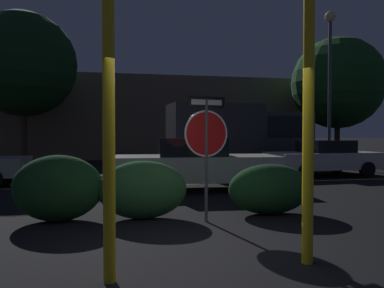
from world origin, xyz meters
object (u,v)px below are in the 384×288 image
(yellow_pole_left, at_px, (109,138))
(hedge_bush_1, at_px, (58,188))
(passing_car_2, at_px, (195,164))
(street_lamp, at_px, (330,59))
(stop_sign, at_px, (206,135))
(tree_2, at_px, (338,83))
(passing_car_3, at_px, (323,158))
(delivery_truck, at_px, (242,134))
(tree_1, at_px, (23,64))
(hedge_bush_3, at_px, (270,189))
(yellow_pole_right, at_px, (308,127))
(hedge_bush_2, at_px, (143,190))

(yellow_pole_left, height_order, hedge_bush_1, yellow_pole_left)
(passing_car_2, bearing_deg, street_lamp, 130.75)
(stop_sign, height_order, tree_2, tree_2)
(yellow_pole_left, relative_size, passing_car_2, 0.65)
(passing_car_2, distance_m, street_lamp, 10.93)
(passing_car_3, bearing_deg, delivery_truck, 29.31)
(delivery_truck, xyz_separation_m, tree_1, (-10.69, 4.48, 3.70))
(hedge_bush_3, height_order, tree_2, tree_2)
(stop_sign, xyz_separation_m, passing_car_3, (6.35, 6.64, -0.94))
(yellow_pole_right, height_order, street_lamp, street_lamp)
(passing_car_3, height_order, tree_1, tree_1)
(hedge_bush_1, height_order, passing_car_2, passing_car_2)
(street_lamp, bearing_deg, tree_1, 163.03)
(stop_sign, relative_size, hedge_bush_2, 1.37)
(hedge_bush_3, distance_m, delivery_truck, 10.07)
(passing_car_3, relative_size, street_lamp, 0.59)
(stop_sign, distance_m, delivery_truck, 10.86)
(stop_sign, height_order, hedge_bush_3, stop_sign)
(stop_sign, distance_m, passing_car_3, 9.24)
(hedge_bush_1, relative_size, tree_2, 0.22)
(tree_1, xyz_separation_m, tree_2, (18.14, -0.62, -0.60))
(stop_sign, relative_size, hedge_bush_3, 1.34)
(yellow_pole_right, relative_size, passing_car_3, 0.78)
(stop_sign, relative_size, delivery_truck, 0.35)
(tree_1, bearing_deg, tree_2, -1.97)
(yellow_pole_left, height_order, street_lamp, street_lamp)
(hedge_bush_3, height_order, tree_1, tree_1)
(passing_car_2, relative_size, tree_2, 0.66)
(yellow_pole_right, bearing_deg, passing_car_2, 91.12)
(stop_sign, distance_m, yellow_pole_right, 2.58)
(hedge_bush_1, distance_m, delivery_truck, 11.75)
(yellow_pole_right, xyz_separation_m, street_lamp, (7.86, 12.35, 3.56))
(yellow_pole_left, relative_size, tree_1, 0.40)
(yellow_pole_left, relative_size, yellow_pole_right, 0.93)
(yellow_pole_right, distance_m, street_lamp, 15.06)
(yellow_pole_left, relative_size, hedge_bush_3, 1.83)
(yellow_pole_left, xyz_separation_m, passing_car_2, (2.36, 6.57, -0.85))
(street_lamp, bearing_deg, stop_sign, -131.04)
(yellow_pole_right, distance_m, tree_2, 19.85)
(hedge_bush_2, bearing_deg, stop_sign, -22.24)
(hedge_bush_1, height_order, hedge_bush_2, hedge_bush_1)
(yellow_pole_right, distance_m, hedge_bush_2, 3.70)
(tree_1, bearing_deg, hedge_bush_3, -60.46)
(hedge_bush_1, xyz_separation_m, hedge_bush_3, (4.21, -0.18, -0.11))
(yellow_pole_right, height_order, passing_car_2, yellow_pole_right)
(stop_sign, xyz_separation_m, passing_car_2, (0.62, 3.97, -0.89))
(yellow_pole_right, distance_m, delivery_truck, 12.95)
(tree_1, bearing_deg, passing_car_3, -31.39)
(stop_sign, height_order, street_lamp, street_lamp)
(yellow_pole_right, distance_m, passing_car_2, 6.51)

